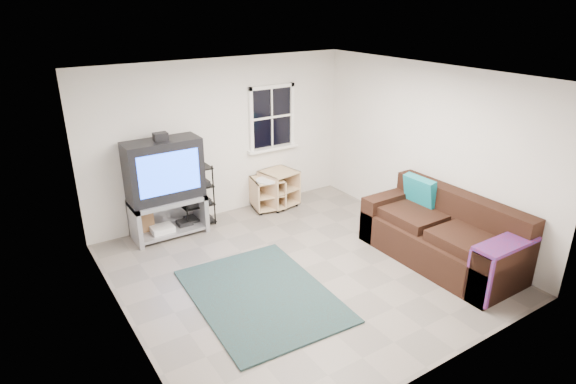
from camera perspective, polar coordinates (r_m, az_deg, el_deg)
room at (r=8.37m, az=-1.92°, el=8.35°), size 4.60×4.62×4.60m
tv_unit at (r=7.47m, az=-14.40°, el=1.34°), size 1.12×0.56×1.64m
av_rack at (r=7.88m, az=-10.80°, el=-0.84°), size 0.51×0.37×1.01m
side_table_left at (r=8.51m, az=-1.27°, el=0.62°), size 0.63×0.63×0.65m
side_table_right at (r=8.38m, az=-2.53°, el=0.14°), size 0.60×0.60×0.59m
sofa at (r=7.06m, az=17.87°, el=-5.04°), size 1.00×2.26×1.03m
shag_rug at (r=6.13m, az=-3.17°, el=-12.10°), size 1.67×2.22×0.03m
paper_bag at (r=7.77m, az=-16.84°, el=-3.60°), size 0.32×0.22×0.43m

